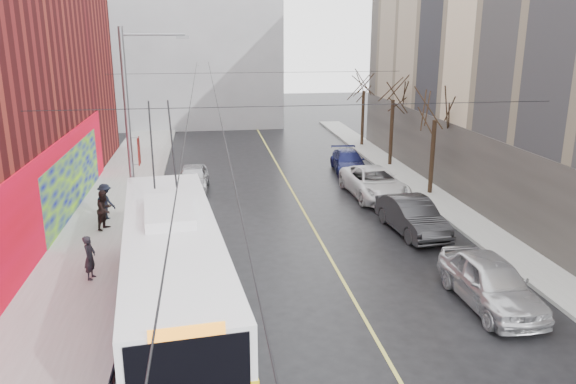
# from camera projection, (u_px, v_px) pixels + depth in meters

# --- Properties ---
(ground) EXTENTS (140.00, 140.00, 0.00)m
(ground) POSITION_uv_depth(u_px,v_px,m) (340.00, 375.00, 14.94)
(ground) COLOR black
(ground) RESTS_ON ground
(sidewalk_left) EXTENTS (4.00, 60.00, 0.15)m
(sidewalk_left) POSITION_uv_depth(u_px,v_px,m) (104.00, 233.00, 25.20)
(sidewalk_left) COLOR gray
(sidewalk_left) RESTS_ON ground
(sidewalk_right) EXTENTS (2.00, 60.00, 0.15)m
(sidewalk_right) POSITION_uv_depth(u_px,v_px,m) (461.00, 216.00, 27.59)
(sidewalk_right) COLOR gray
(sidewalk_right) RESTS_ON ground
(lane_line) EXTENTS (0.12, 50.00, 0.01)m
(lane_line) POSITION_uv_depth(u_px,v_px,m) (304.00, 212.00, 28.46)
(lane_line) COLOR #BFB74C
(lane_line) RESTS_ON ground
(building_far) EXTENTS (20.50, 12.10, 18.00)m
(building_far) POSITION_uv_depth(u_px,v_px,m) (173.00, 29.00, 54.39)
(building_far) COLOR gray
(building_far) RESTS_ON ground
(streetlight_pole) EXTENTS (2.65, 0.60, 9.00)m
(streetlight_pole) POSITION_uv_depth(u_px,v_px,m) (133.00, 135.00, 22.24)
(streetlight_pole) COLOR slate
(streetlight_pole) RESTS_ON ground
(catenary_wires) EXTENTS (18.00, 60.00, 0.22)m
(catenary_wires) POSITION_uv_depth(u_px,v_px,m) (219.00, 87.00, 26.90)
(catenary_wires) COLOR black
(tree_near) EXTENTS (3.20, 3.20, 6.40)m
(tree_near) POSITION_uv_depth(u_px,v_px,m) (436.00, 106.00, 30.05)
(tree_near) COLOR black
(tree_near) RESTS_ON ground
(tree_mid) EXTENTS (3.20, 3.20, 6.68)m
(tree_mid) POSITION_uv_depth(u_px,v_px,m) (394.00, 88.00, 36.63)
(tree_mid) COLOR black
(tree_mid) RESTS_ON ground
(tree_far) EXTENTS (3.20, 3.20, 6.57)m
(tree_far) POSITION_uv_depth(u_px,v_px,m) (364.00, 81.00, 43.31)
(tree_far) COLOR black
(tree_far) RESTS_ON ground
(puddle) EXTENTS (2.81, 3.28, 0.01)m
(puddle) POSITION_uv_depth(u_px,v_px,m) (130.00, 377.00, 14.83)
(puddle) COLOR black
(puddle) RESTS_ON ground
(pigeons_flying) EXTENTS (2.92, 1.58, 2.83)m
(pigeons_flying) POSITION_uv_depth(u_px,v_px,m) (201.00, 73.00, 21.51)
(pigeons_flying) COLOR slate
(trolleybus) EXTENTS (4.07, 13.23, 6.19)m
(trolleybus) POSITION_uv_depth(u_px,v_px,m) (173.00, 272.00, 17.17)
(trolleybus) COLOR #0B1556
(trolleybus) RESTS_ON ground
(parked_car_a) EXTENTS (2.06, 4.92, 1.66)m
(parked_car_a) POSITION_uv_depth(u_px,v_px,m) (491.00, 282.00, 18.57)
(parked_car_a) COLOR silver
(parked_car_a) RESTS_ON ground
(parked_car_b) EXTENTS (2.11, 4.96, 1.59)m
(parked_car_b) POSITION_uv_depth(u_px,v_px,m) (412.00, 216.00, 25.32)
(parked_car_b) COLOR #29292C
(parked_car_b) RESTS_ON ground
(parked_car_c) EXTENTS (2.92, 5.87, 1.60)m
(parked_car_c) POSITION_uv_depth(u_px,v_px,m) (374.00, 183.00, 30.83)
(parked_car_c) COLOR silver
(parked_car_c) RESTS_ON ground
(parked_car_d) EXTENTS (2.30, 4.87, 1.37)m
(parked_car_d) POSITION_uv_depth(u_px,v_px,m) (348.00, 162.00, 36.32)
(parked_car_d) COLOR #161A4E
(parked_car_d) RESTS_ON ground
(following_car) EXTENTS (1.97, 4.43, 1.48)m
(following_car) POSITION_uv_depth(u_px,v_px,m) (193.00, 178.00, 32.03)
(following_car) COLOR #BCBDC1
(following_car) RESTS_ON ground
(pedestrian_a) EXTENTS (0.50, 0.66, 1.64)m
(pedestrian_a) POSITION_uv_depth(u_px,v_px,m) (90.00, 257.00, 20.21)
(pedestrian_a) COLOR black
(pedestrian_a) RESTS_ON sidewalk_left
(pedestrian_b) EXTENTS (1.01, 1.10, 1.82)m
(pedestrian_b) POSITION_uv_depth(u_px,v_px,m) (105.00, 210.00, 25.32)
(pedestrian_b) COLOR black
(pedestrian_b) RESTS_ON sidewalk_left
(pedestrian_c) EXTENTS (1.28, 1.17, 1.73)m
(pedestrian_c) POSITION_uv_depth(u_px,v_px,m) (105.00, 201.00, 26.73)
(pedestrian_c) COLOR black
(pedestrian_c) RESTS_ON sidewalk_left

